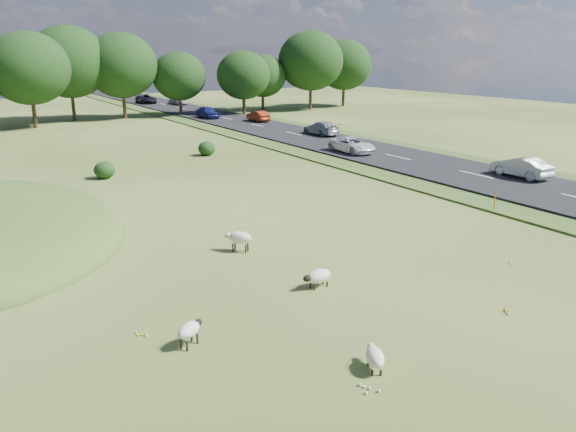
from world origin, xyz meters
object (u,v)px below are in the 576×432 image
object	(u,v)px
marker_post	(495,201)
car_6	(258,116)
sheep_2	(375,357)
car_1	(208,112)
car_4	(321,128)
car_2	(146,99)
sheep_0	(189,330)
sheep_3	(318,276)
car_3	(352,145)
sheep_1	(239,238)
car_0	(521,167)
car_7	(178,100)

from	to	relation	value
marker_post	car_6	size ratio (longest dim) A/B	0.31
sheep_2	car_6	bearing A→B (deg)	2.52
car_1	car_4	bearing A→B (deg)	-79.31
marker_post	car_2	distance (m)	73.22
car_2	sheep_0	bearing A→B (deg)	-107.19
car_1	sheep_2	bearing A→B (deg)	-109.53
sheep_2	car_4	size ratio (longest dim) A/B	0.25
sheep_3	car_1	bearing A→B (deg)	-113.07
car_3	car_4	size ratio (longest dim) A/B	0.98
sheep_3	car_6	bearing A→B (deg)	-119.70
car_1	car_6	world-z (taller)	car_1
sheep_1	car_0	size ratio (longest dim) A/B	0.29
sheep_1	sheep_2	distance (m)	10.70
car_7	car_4	bearing A→B (deg)	90.00
sheep_3	car_6	size ratio (longest dim) A/B	0.32
sheep_0	sheep_1	bearing A→B (deg)	22.04
sheep_3	car_3	bearing A→B (deg)	-133.98
car_1	car_6	size ratio (longest dim) A/B	1.10
sheep_0	car_2	world-z (taller)	car_2
car_7	sheep_3	bearing A→B (deg)	72.88
marker_post	sheep_1	distance (m)	14.98
sheep_2	car_4	bearing A→B (deg)	-5.06
car_4	car_3	bearing A→B (deg)	69.17
car_0	car_7	world-z (taller)	car_7
car_0	car_2	size ratio (longest dim) A/B	0.81
marker_post	car_0	xyz separation A→B (m)	(7.99, 4.29, 0.33)
sheep_1	car_3	distance (m)	25.16
car_6	car_0	bearing A→B (deg)	90.00
sheep_3	car_1	size ratio (longest dim) A/B	0.29
sheep_1	car_4	xyz separation A→B (m)	(22.87, 26.39, 0.29)
sheep_3	car_0	distance (m)	23.47
car_1	car_6	distance (m)	7.62
sheep_1	car_4	world-z (taller)	car_4
car_1	car_6	bearing A→B (deg)	-60.09
marker_post	sheep_0	distance (m)	20.56
marker_post	sheep_0	xyz separation A→B (m)	(-19.95, -4.96, -0.06)
sheep_2	car_1	bearing A→B (deg)	8.45
car_2	car_4	size ratio (longest dim) A/B	1.09
sheep_0	car_7	xyz separation A→B (m)	(27.95, 73.52, 0.41)
car_0	car_3	size ratio (longest dim) A/B	0.90
car_4	car_0	bearing A→B (deg)	90.00
sheep_0	sheep_1	xyz separation A→B (m)	(5.07, 6.67, 0.10)
car_1	car_7	xyz separation A→B (m)	(3.80, 20.32, -0.04)
sheep_3	car_0	world-z (taller)	car_0
sheep_1	sheep_3	bearing A→B (deg)	146.37
marker_post	car_1	size ratio (longest dim) A/B	0.28
marker_post	sheep_3	size ratio (longest dim) A/B	0.95
marker_post	car_6	distance (m)	42.40
sheep_0	sheep_3	size ratio (longest dim) A/B	0.86
car_4	marker_post	bearing A→B (deg)	74.12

